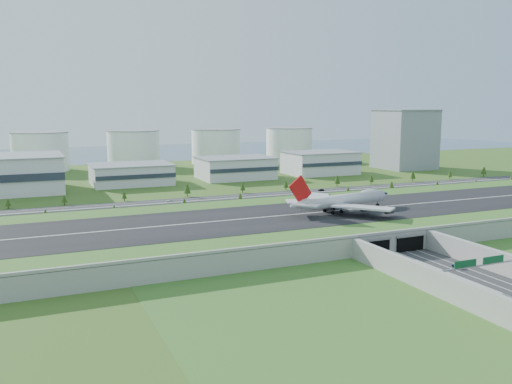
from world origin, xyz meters
name	(u,v)px	position (x,y,z in m)	size (l,w,h in m)	color
ground	(328,228)	(0.00, 0.00, 0.00)	(1200.00, 1200.00, 0.00)	#234D18
airfield_deck	(329,220)	(0.00, -0.09, 4.12)	(520.00, 100.00, 9.20)	gray
underpass_road	(489,281)	(0.00, -99.42, 3.43)	(38.80, 120.40, 8.00)	#28282B
sign_gantry_near	(479,266)	(0.00, -95.04, 6.95)	(38.70, 0.70, 9.80)	gray
north_expressway	(252,198)	(0.00, 95.00, 0.06)	(560.00, 36.00, 0.12)	#28282B
tree_row	(269,190)	(11.57, 94.46, 4.64)	(497.45, 48.71, 8.43)	#3D2819
hangar_mid_a	(131,174)	(-60.00, 190.00, 7.50)	(58.00, 42.00, 15.00)	silver
hangar_mid_b	(235,168)	(25.00, 190.00, 8.50)	(58.00, 42.00, 17.00)	silver
hangar_mid_c	(320,163)	(105.00, 190.00, 9.50)	(58.00, 42.00, 19.00)	silver
office_tower	(405,140)	(200.00, 195.00, 27.50)	(46.00, 46.00, 55.00)	gray
fuel_tank_a	(40,152)	(-120.00, 310.00, 17.50)	(50.00, 50.00, 35.00)	white
fuel_tank_b	(134,149)	(-35.00, 310.00, 17.50)	(50.00, 50.00, 35.00)	white
fuel_tank_c	(216,147)	(50.00, 310.00, 17.50)	(50.00, 50.00, 35.00)	white
fuel_tank_d	(289,144)	(135.00, 310.00, 17.50)	(50.00, 50.00, 35.00)	white
bay_water	(136,152)	(0.00, 480.00, 0.03)	(1200.00, 260.00, 0.06)	#38526A
boeing_747	(342,200)	(6.60, -1.70, 13.62)	(63.53, 59.57, 19.76)	silver
car_0	(438,277)	(-7.01, -84.05, 0.89)	(1.81, 4.51, 1.54)	#A4A5A9
car_2	(458,266)	(9.18, -76.27, 0.81)	(2.29, 4.97, 1.38)	#0C163D
car_5	(321,190)	(55.06, 101.94, 0.89)	(1.62, 4.66, 1.53)	black
car_6	(484,182)	(191.21, 87.01, 0.78)	(2.18, 4.72, 1.31)	#B9B8BD
car_7	(170,201)	(-53.07, 101.43, 0.83)	(1.99, 4.89, 1.42)	silver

